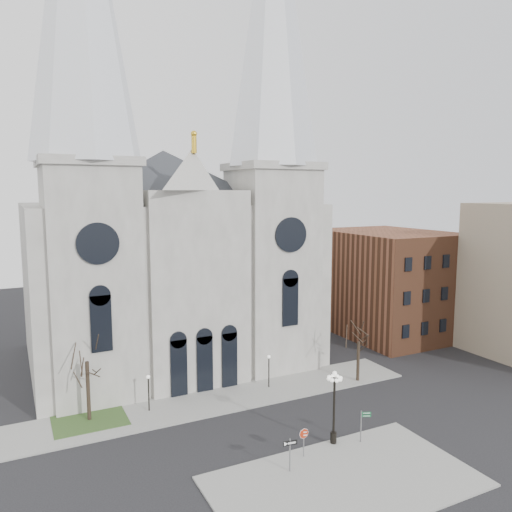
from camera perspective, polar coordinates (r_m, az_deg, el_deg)
name	(u,v)px	position (r m, az deg, el deg)	size (l,w,h in m)	color
ground	(270,458)	(39.49, 1.60, -22.04)	(160.00, 160.00, 0.00)	black
sidewalk_near	(344,481)	(37.22, 10.06, -24.04)	(18.00, 10.00, 0.14)	gray
sidewalk_far	(214,401)	(48.42, -4.78, -16.15)	(40.00, 6.00, 0.14)	gray
grass_patch	(90,420)	(46.81, -18.49, -17.37)	(6.00, 5.00, 0.18)	#2F4D21
cathedral	(172,200)	(55.59, -9.54, 6.37)	(33.00, 26.66, 54.00)	gray
bg_building_brick	(387,282)	(70.90, 14.80, -2.90)	(14.00, 18.00, 14.00)	brown
tree_left	(87,358)	(44.82, -18.79, -10.97)	(3.20, 3.20, 7.50)	black
tree_right	(359,339)	(52.38, 11.66, -9.31)	(3.20, 3.20, 6.00)	black
ped_lamp_left	(148,387)	(46.31, -12.19, -14.40)	(0.32, 0.32, 3.26)	black
ped_lamp_right	(269,366)	(50.34, 1.48, -12.42)	(0.32, 0.32, 3.26)	black
stop_sign	(304,436)	(38.74, 5.48, -19.81)	(0.74, 0.31, 2.19)	slate
globe_lamp	(334,398)	(39.95, 8.93, -15.75)	(1.54, 1.54, 5.76)	black
one_way_sign	(290,450)	(36.96, 3.90, -21.21)	(1.03, 0.20, 2.37)	slate
street_name_sign	(362,424)	(41.40, 12.03, -18.24)	(0.75, 0.37, 2.51)	slate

